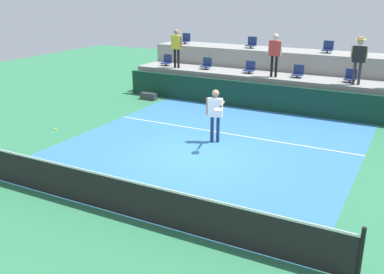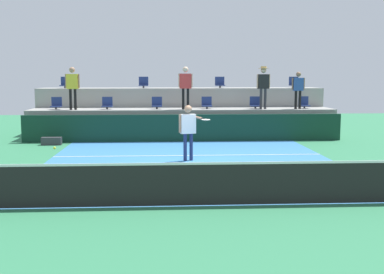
# 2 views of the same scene
# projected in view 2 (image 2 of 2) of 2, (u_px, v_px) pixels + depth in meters

# --- Properties ---
(ground_plane) EXTENTS (40.00, 40.00, 0.00)m
(ground_plane) POSITION_uv_depth(u_px,v_px,m) (193.00, 169.00, 14.03)
(ground_plane) COLOR #2D754C
(court_inner_paint) EXTENTS (9.00, 10.00, 0.01)m
(court_inner_paint) POSITION_uv_depth(u_px,v_px,m) (191.00, 163.00, 15.02)
(court_inner_paint) COLOR teal
(court_inner_paint) RESTS_ON ground_plane
(court_service_line) EXTENTS (9.00, 0.06, 0.00)m
(court_service_line) POSITION_uv_depth(u_px,v_px,m) (189.00, 155.00, 16.40)
(court_service_line) COLOR white
(court_service_line) RESTS_ON ground_plane
(tennis_net) EXTENTS (10.48, 0.08, 1.07)m
(tennis_net) POSITION_uv_depth(u_px,v_px,m) (205.00, 182.00, 10.00)
(tennis_net) COLOR black
(tennis_net) RESTS_ON ground_plane
(sponsor_backboard) EXTENTS (13.00, 0.16, 1.10)m
(sponsor_backboard) POSITION_uv_depth(u_px,v_px,m) (184.00, 128.00, 19.90)
(sponsor_backboard) COLOR #0F3323
(sponsor_backboard) RESTS_ON ground_plane
(seating_tier_lower) EXTENTS (13.00, 1.80, 1.25)m
(seating_tier_lower) POSITION_uv_depth(u_px,v_px,m) (183.00, 123.00, 21.18)
(seating_tier_lower) COLOR gray
(seating_tier_lower) RESTS_ON ground_plane
(seating_tier_upper) EXTENTS (13.00, 1.80, 2.10)m
(seating_tier_upper) POSITION_uv_depth(u_px,v_px,m) (181.00, 110.00, 22.91)
(seating_tier_upper) COLOR gray
(seating_tier_upper) RESTS_ON ground_plane
(stadium_chair_lower_far_left) EXTENTS (0.44, 0.40, 0.52)m
(stadium_chair_lower_far_left) POSITION_uv_depth(u_px,v_px,m) (56.00, 104.00, 20.69)
(stadium_chair_lower_far_left) COLOR #2D2D33
(stadium_chair_lower_far_left) RESTS_ON seating_tier_lower
(stadium_chair_lower_left) EXTENTS (0.44, 0.40, 0.52)m
(stadium_chair_lower_left) POSITION_uv_depth(u_px,v_px,m) (107.00, 104.00, 20.82)
(stadium_chair_lower_left) COLOR #2D2D33
(stadium_chair_lower_left) RESTS_ON seating_tier_lower
(stadium_chair_lower_mid_left) EXTENTS (0.44, 0.40, 0.52)m
(stadium_chair_lower_mid_left) POSITION_uv_depth(u_px,v_px,m) (157.00, 104.00, 20.94)
(stadium_chair_lower_mid_left) COLOR #2D2D33
(stadium_chair_lower_mid_left) RESTS_ON seating_tier_lower
(stadium_chair_lower_mid_right) EXTENTS (0.44, 0.40, 0.52)m
(stadium_chair_lower_mid_right) POSITION_uv_depth(u_px,v_px,m) (207.00, 104.00, 21.07)
(stadium_chair_lower_mid_right) COLOR #2D2D33
(stadium_chair_lower_mid_right) RESTS_ON seating_tier_lower
(stadium_chair_lower_right) EXTENTS (0.44, 0.40, 0.52)m
(stadium_chair_lower_right) POSITION_uv_depth(u_px,v_px,m) (255.00, 104.00, 21.20)
(stadium_chair_lower_right) COLOR #2D2D33
(stadium_chair_lower_right) RESTS_ON seating_tier_lower
(stadium_chair_lower_far_right) EXTENTS (0.44, 0.40, 0.52)m
(stadium_chair_lower_far_right) POSITION_uv_depth(u_px,v_px,m) (304.00, 103.00, 21.32)
(stadium_chair_lower_far_right) COLOR #2D2D33
(stadium_chair_lower_far_right) RESTS_ON seating_tier_lower
(stadium_chair_upper_far_left) EXTENTS (0.44, 0.40, 0.52)m
(stadium_chair_upper_far_left) POSITION_uv_depth(u_px,v_px,m) (65.00, 83.00, 22.37)
(stadium_chair_upper_far_left) COLOR #2D2D33
(stadium_chair_upper_far_left) RESTS_ON seating_tier_upper
(stadium_chair_upper_left) EXTENTS (0.44, 0.40, 0.52)m
(stadium_chair_upper_left) POSITION_uv_depth(u_px,v_px,m) (144.00, 83.00, 22.58)
(stadium_chair_upper_left) COLOR #2D2D33
(stadium_chair_upper_left) RESTS_ON seating_tier_upper
(stadium_chair_upper_right) EXTENTS (0.44, 0.40, 0.52)m
(stadium_chair_upper_right) POSITION_uv_depth(u_px,v_px,m) (220.00, 83.00, 22.79)
(stadium_chair_upper_right) COLOR #2D2D33
(stadium_chair_upper_right) RESTS_ON seating_tier_upper
(stadium_chair_upper_far_right) EXTENTS (0.44, 0.40, 0.52)m
(stadium_chair_upper_far_right) POSITION_uv_depth(u_px,v_px,m) (294.00, 83.00, 23.00)
(stadium_chair_upper_far_right) COLOR #2D2D33
(stadium_chair_upper_far_right) RESTS_ON seating_tier_upper
(tennis_player) EXTENTS (0.95, 1.16, 1.75)m
(tennis_player) POSITION_uv_depth(u_px,v_px,m) (189.00, 127.00, 15.29)
(tennis_player) COLOR navy
(tennis_player) RESTS_ON ground_plane
(spectator_in_white) EXTENTS (0.62, 0.26, 1.77)m
(spectator_in_white) POSITION_uv_depth(u_px,v_px,m) (72.00, 84.00, 20.25)
(spectator_in_white) COLOR black
(spectator_in_white) RESTS_ON seating_tier_lower
(spectator_leaning_on_rail) EXTENTS (0.62, 0.27, 1.79)m
(spectator_leaning_on_rail) POSITION_uv_depth(u_px,v_px,m) (186.00, 83.00, 20.52)
(spectator_leaning_on_rail) COLOR black
(spectator_leaning_on_rail) RESTS_ON seating_tier_lower
(spectator_with_hat) EXTENTS (0.61, 0.49, 1.82)m
(spectator_with_hat) POSITION_uv_depth(u_px,v_px,m) (263.00, 83.00, 20.72)
(spectator_with_hat) COLOR #2D2D33
(spectator_with_hat) RESTS_ON seating_tier_lower
(spectator_in_grey) EXTENTS (0.56, 0.21, 1.58)m
(spectator_in_grey) POSITION_uv_depth(u_px,v_px,m) (298.00, 87.00, 20.83)
(spectator_in_grey) COLOR black
(spectator_in_grey) RESTS_ON seating_tier_lower
(tennis_ball) EXTENTS (0.07, 0.07, 0.07)m
(tennis_ball) POSITION_uv_depth(u_px,v_px,m) (55.00, 148.00, 11.50)
(tennis_ball) COLOR #CCE033
(equipment_bag) EXTENTS (0.76, 0.28, 0.30)m
(equipment_bag) POSITION_uv_depth(u_px,v_px,m) (52.00, 141.00, 18.91)
(equipment_bag) COLOR #333338
(equipment_bag) RESTS_ON ground_plane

